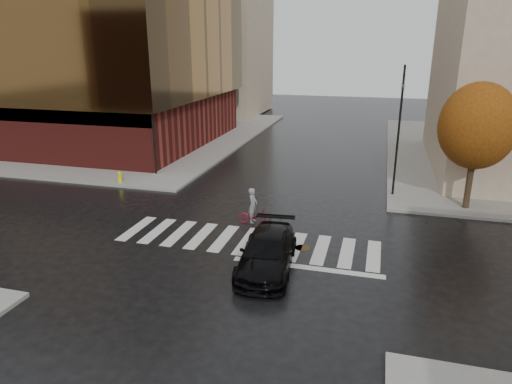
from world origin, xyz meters
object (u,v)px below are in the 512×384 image
Objects in this scene: traffic_light_ne at (399,123)px; cyclist at (254,212)px; traffic_light_nw at (152,114)px; fire_hydrant at (120,177)px; sedan at (267,252)px.

cyclist is at bearing 55.05° from traffic_light_ne.
cyclist is at bearing 30.96° from traffic_light_nw.
sedan is at bearing -35.82° from fire_hydrant.
traffic_light_ne is at bearing -46.50° from cyclist.
cyclist is 10.55m from fire_hydrant.
cyclist is 0.26× the size of traffic_light_ne.
sedan is 4.64m from cyclist.
traffic_light_nw is 4.49m from fire_hydrant.
cyclist reaches higher than sedan.
traffic_light_nw is 9.76× the size of fire_hydrant.
traffic_light_ne reaches higher than cyclist.
traffic_light_nw is at bearing 128.47° from sedan.
sedan is at bearing 21.78° from traffic_light_nw.
traffic_light_ne is (4.80, 10.48, 3.52)m from sedan.
traffic_light_nw is (-8.60, 6.50, 3.46)m from cyclist.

